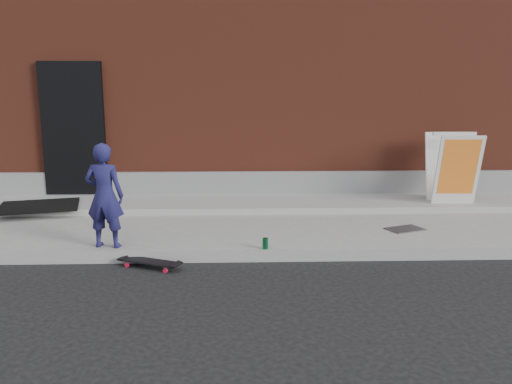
{
  "coord_description": "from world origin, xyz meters",
  "views": [
    {
      "loc": [
        0.25,
        -5.69,
        1.95
      ],
      "look_at": [
        0.45,
        0.8,
        0.7
      ],
      "focal_mm": 35.0,
      "sensor_mm": 36.0,
      "label": 1
    }
  ],
  "objects_px": {
    "child": "(105,196)",
    "skateboard": "(150,262)",
    "soda_can": "(265,243)",
    "pizza_sign": "(453,167)"
  },
  "relations": [
    {
      "from": "child",
      "to": "skateboard",
      "type": "height_order",
      "value": "child"
    },
    {
      "from": "skateboard",
      "to": "soda_can",
      "type": "distance_m",
      "value": 1.37
    },
    {
      "from": "pizza_sign",
      "to": "skateboard",
      "type": "bearing_deg",
      "value": -152.46
    },
    {
      "from": "pizza_sign",
      "to": "soda_can",
      "type": "relative_size",
      "value": 8.54
    },
    {
      "from": "skateboard",
      "to": "pizza_sign",
      "type": "distance_m",
      "value": 5.1
    },
    {
      "from": "pizza_sign",
      "to": "soda_can",
      "type": "xyz_separation_m",
      "value": [
        -3.13,
        -2.13,
        -0.6
      ]
    },
    {
      "from": "pizza_sign",
      "to": "soda_can",
      "type": "distance_m",
      "value": 3.83
    },
    {
      "from": "soda_can",
      "to": "child",
      "type": "bearing_deg",
      "value": 175.53
    },
    {
      "from": "child",
      "to": "soda_can",
      "type": "bearing_deg",
      "value": -177.26
    },
    {
      "from": "pizza_sign",
      "to": "soda_can",
      "type": "bearing_deg",
      "value": -145.8
    }
  ]
}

